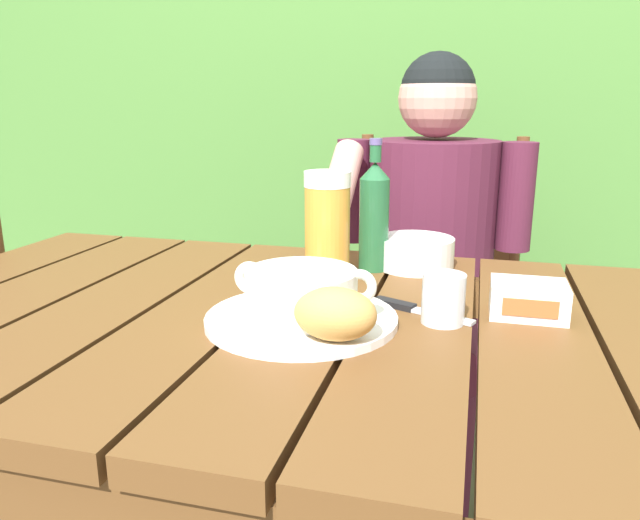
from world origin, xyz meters
TOP-DOWN VIEW (x-y plane):
  - dining_table at (0.00, 0.00)m, footprint 1.48×0.82m
  - hedge_backdrop at (-0.12, 1.53)m, footprint 4.09×0.86m
  - chair_near_diner at (0.13, 0.85)m, footprint 0.49×0.47m
  - person_eating at (0.13, 0.65)m, footprint 0.48×0.47m
  - serving_plate at (0.00, -0.04)m, footprint 0.28×0.28m
  - soup_bowl at (0.00, -0.04)m, footprint 0.21×0.16m
  - bread_roll at (0.07, -0.11)m, footprint 0.11×0.09m
  - beer_glass at (-0.02, 0.20)m, footprint 0.08×0.08m
  - beer_bottle at (0.05, 0.28)m, footprint 0.06×0.06m
  - water_glass_small at (0.20, 0.02)m, footprint 0.06×0.06m
  - butter_tub at (0.32, 0.08)m, footprint 0.11×0.09m
  - table_knife at (0.15, 0.05)m, footprint 0.16×0.08m
  - diner_bowl at (0.13, 0.31)m, footprint 0.15×0.15m

SIDE VIEW (x-z plane):
  - chair_near_diner at x=0.13m, z-range -0.02..0.97m
  - dining_table at x=0.00m, z-range 0.29..1.06m
  - person_eating at x=0.13m, z-range 0.11..1.31m
  - table_knife at x=0.15m, z-range 0.77..0.78m
  - serving_plate at x=0.00m, z-range 0.77..0.78m
  - butter_tub at x=0.32m, z-range 0.77..0.82m
  - diner_bowl at x=0.13m, z-range 0.77..0.83m
  - water_glass_small at x=0.20m, z-range 0.77..0.84m
  - bread_roll at x=0.07m, z-range 0.78..0.85m
  - soup_bowl at x=0.00m, z-range 0.78..0.85m
  - beer_glass at x=-0.02m, z-range 0.77..0.96m
  - beer_bottle at x=0.05m, z-range 0.75..1.00m
  - hedge_backdrop at x=-0.12m, z-range -0.29..2.33m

